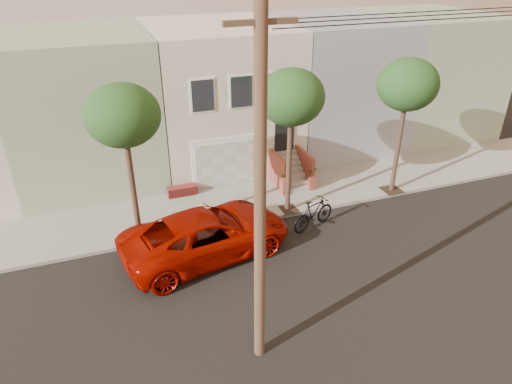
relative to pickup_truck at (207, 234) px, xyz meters
name	(u,v)px	position (x,y,z in m)	size (l,w,h in m)	color
ground	(305,267)	(3.15, -2.09, -0.91)	(90.00, 90.00, 0.00)	black
sidewalk	(255,200)	(3.15, 3.26, -0.83)	(40.00, 3.70, 0.15)	gray
house_row	(218,93)	(3.15, 9.10, 2.74)	(33.10, 11.70, 7.00)	beige
tree_left	(123,117)	(-2.35, 1.81, 4.35)	(2.70, 2.57, 6.30)	#2D2116
tree_mid	(291,98)	(4.15, 1.81, 4.35)	(2.70, 2.57, 6.30)	#2D2116
tree_right	(408,86)	(9.65, 1.81, 4.35)	(2.70, 2.57, 6.30)	#2D2116
pickup_truck	(207,234)	(0.00, 0.00, 0.00)	(3.00, 6.52, 1.81)	#960B00
motorcycle	(314,213)	(4.69, 0.32, -0.23)	(0.63, 2.24, 1.35)	black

